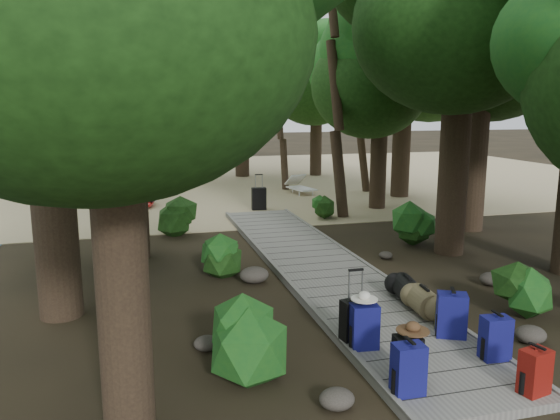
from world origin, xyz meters
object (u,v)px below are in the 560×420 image
object	(u,v)px
backpack_right_c	(452,313)
backpack_right_d	(449,316)
sun_lounger	(302,185)
backpack_right_a	(535,369)
backpack_left_b	(407,355)
duffel_right_khaki	(424,301)
backpack_right_b	(496,336)
suitcase_on_boardwalk	(355,320)
kayak	(149,202)
lone_suitcase_on_sand	(259,199)
backpack_left_c	(364,324)
backpack_left_a	(408,367)
duffel_right_black	(407,289)

from	to	relation	value
backpack_right_c	backpack_right_d	distance (m)	0.21
sun_lounger	backpack_right_a	bearing A→B (deg)	-110.07
backpack_left_b	backpack_right_a	distance (m)	1.45
duffel_right_khaki	backpack_right_b	bearing A→B (deg)	-80.76
backpack_right_a	suitcase_on_boardwalk	size ratio (longest dim) A/B	0.97
backpack_right_d	kayak	distance (m)	12.88
duffel_right_khaki	kayak	world-z (taller)	duffel_right_khaki
lone_suitcase_on_sand	kayak	world-z (taller)	lone_suitcase_on_sand
backpack_right_d	lone_suitcase_on_sand	bearing A→B (deg)	94.72
backpack_left_c	backpack_left_b	bearing A→B (deg)	-75.65
backpack_right_d	lone_suitcase_on_sand	distance (m)	10.69
backpack_right_a	duffel_right_khaki	distance (m)	2.55
backpack_left_c	lone_suitcase_on_sand	distance (m)	10.92
backpack_left_c	sun_lounger	xyz separation A→B (m)	(3.39, 13.74, -0.11)
duffel_right_khaki	sun_lounger	distance (m)	12.99
backpack_left_a	backpack_left_c	world-z (taller)	backpack_left_c
backpack_right_c	duffel_right_black	size ratio (longest dim) A/B	1.11
duffel_right_khaki	duffel_right_black	world-z (taller)	duffel_right_khaki
backpack_left_c	backpack_right_c	xyz separation A→B (m)	(1.39, 0.03, 0.01)
backpack_left_c	sun_lounger	bearing A→B (deg)	81.46
backpack_left_a	sun_lounger	size ratio (longest dim) A/B	0.32
duffel_right_black	backpack_right_b	bearing A→B (deg)	-78.60
backpack_right_c	duffel_right_black	xyz separation A→B (m)	(0.09, 1.52, -0.15)
duffel_right_black	suitcase_on_boardwalk	distance (m)	2.00
duffel_right_black	kayak	size ratio (longest dim) A/B	0.22
backpack_left_b	duffel_right_khaki	xyz separation A→B (m)	(1.29, 1.85, -0.10)
suitcase_on_boardwalk	kayak	world-z (taller)	suitcase_on_boardwalk
backpack_right_a	duffel_right_black	size ratio (longest dim) A/B	0.93
backpack_right_c	backpack_right_a	bearing A→B (deg)	-62.91
backpack_left_b	backpack_right_a	size ratio (longest dim) A/B	1.03
sun_lounger	backpack_left_b	bearing A→B (deg)	-115.20
backpack_right_d	duffel_right_khaki	world-z (taller)	backpack_right_d
backpack_right_a	duffel_right_black	bearing A→B (deg)	76.22
backpack_left_b	kayak	bearing A→B (deg)	108.30
backpack_left_b	backpack_left_c	world-z (taller)	backpack_left_c
duffel_right_khaki	lone_suitcase_on_sand	world-z (taller)	lone_suitcase_on_sand
duffel_right_khaki	backpack_left_a	bearing A→B (deg)	-117.70
backpack_right_b	duffel_right_black	xyz separation A→B (m)	(-0.06, 2.32, -0.12)
backpack_right_a	kayak	world-z (taller)	backpack_right_a
backpack_left_a	suitcase_on_boardwalk	distance (m)	1.52
backpack_left_c	backpack_right_d	distance (m)	1.46
backpack_left_a	duffel_right_khaki	world-z (taller)	backpack_left_a
backpack_left_c	backpack_right_b	bearing A→B (deg)	-21.30
backpack_right_d	lone_suitcase_on_sand	xyz separation A→B (m)	(-0.43, 10.68, 0.03)
backpack_left_a	backpack_left_c	bearing A→B (deg)	90.79
backpack_right_d	kayak	xyz separation A→B (m)	(-3.95, 12.25, -0.20)
duffel_right_khaki	backpack_right_c	bearing A→B (deg)	-87.51
backpack_right_c	suitcase_on_boardwalk	xyz separation A→B (m)	(-1.42, 0.21, -0.05)
backpack_left_a	backpack_left_c	distance (m)	1.28
suitcase_on_boardwalk	sun_lounger	world-z (taller)	suitcase_on_boardwalk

